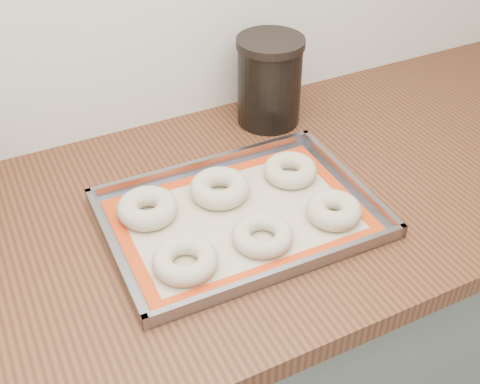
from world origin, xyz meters
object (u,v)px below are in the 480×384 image
baking_tray (240,216)px  bagel_front_left (185,260)px  bagel_back_mid (220,188)px  bagel_back_left (147,208)px  bagel_front_mid (263,235)px  bagel_back_right (290,170)px  bagel_front_right (334,210)px  canister_right (269,81)px

baking_tray → bagel_front_left: bearing=-151.4°
bagel_front_left → bagel_back_mid: size_ratio=0.97×
baking_tray → bagel_back_mid: bagel_back_mid is taller
bagel_front_left → bagel_back_left: size_ratio=0.99×
bagel_front_mid → bagel_back_right: 0.19m
bagel_front_right → canister_right: 0.36m
bagel_front_left → canister_right: 0.48m
bagel_back_mid → canister_right: bearing=43.7°
baking_tray → bagel_front_mid: bagel_front_mid is taller
bagel_front_left → bagel_front_right: size_ratio=1.10×
bagel_back_mid → bagel_back_left: bearing=178.2°
baking_tray → bagel_back_right: bearing=24.2°
bagel_back_left → canister_right: size_ratio=0.56×
baking_tray → bagel_front_left: (-0.13, -0.07, 0.01)m
baking_tray → bagel_front_right: bagel_front_right is taller
canister_right → baking_tray: bearing=-127.1°
bagel_back_mid → canister_right: 0.30m
bagel_front_mid → baking_tray: bearing=93.3°
bagel_front_right → bagel_back_left: (-0.29, 0.15, 0.00)m
bagel_back_left → bagel_front_left: bearing=-86.0°
baking_tray → bagel_front_left: bagel_front_left is taller
bagel_front_left → bagel_back_mid: bearing=48.3°
bagel_back_left → canister_right: canister_right is taller
bagel_front_right → bagel_back_mid: (-0.15, 0.14, 0.00)m
bagel_front_left → bagel_front_right: bearing=-0.6°
bagel_back_left → bagel_back_right: bagel_back_left is taller
bagel_back_left → bagel_front_mid: bearing=-45.1°
bagel_front_left → bagel_front_right: (0.28, -0.00, 0.00)m
baking_tray → bagel_back_right: 0.15m
bagel_back_left → bagel_back_right: 0.28m
bagel_back_left → canister_right: 0.40m
bagel_front_left → bagel_back_mid: 0.19m
bagel_back_mid → canister_right: (0.21, 0.20, 0.07)m
bagel_back_left → bagel_back_right: bearing=-2.4°
bagel_back_mid → bagel_front_right: bearing=-43.8°
bagel_back_right → canister_right: canister_right is taller
baking_tray → bagel_front_right: size_ratio=4.88×
bagel_back_mid → canister_right: size_ratio=0.57×
bagel_front_left → bagel_back_left: bearing=94.0°
bagel_front_right → canister_right: canister_right is taller
bagel_front_mid → bagel_back_mid: size_ratio=0.94×
bagel_front_right → baking_tray: bearing=152.4°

